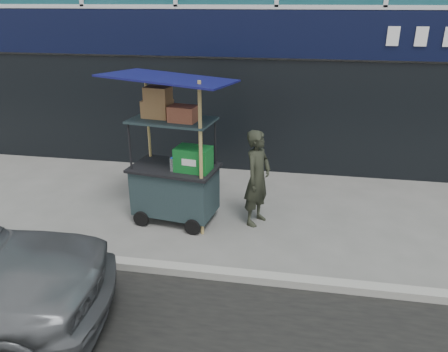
# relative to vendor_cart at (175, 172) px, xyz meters

# --- Properties ---
(ground) EXTENTS (80.00, 80.00, 0.00)m
(ground) POSITION_rel_vendor_cart_xyz_m (1.40, -1.34, -0.89)
(ground) COLOR #60605C
(ground) RESTS_ON ground
(curb) EXTENTS (80.00, 0.18, 0.12)m
(curb) POSITION_rel_vendor_cart_xyz_m (1.40, -1.54, -0.83)
(curb) COLOR #999991
(curb) RESTS_ON ground
(vendor_cart) EXTENTS (2.04, 1.58, 2.53)m
(vendor_cart) POSITION_rel_vendor_cart_xyz_m (0.00, 0.00, 0.00)
(vendor_cart) COLOR #182829
(vendor_cart) RESTS_ON ground
(vendor_man) EXTENTS (0.59, 0.70, 1.63)m
(vendor_man) POSITION_rel_vendor_cart_xyz_m (1.35, 0.15, -0.08)
(vendor_man) COLOR #25281D
(vendor_man) RESTS_ON ground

